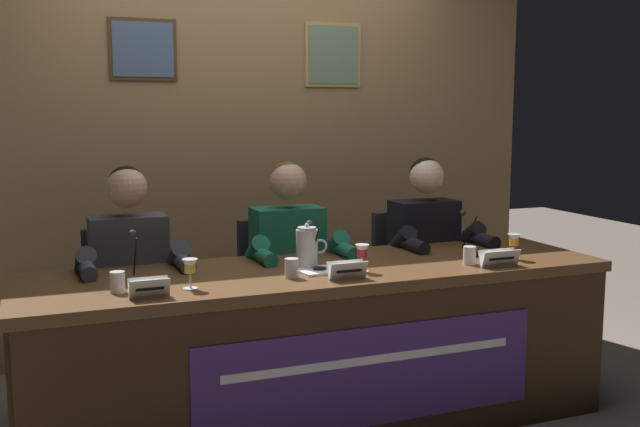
% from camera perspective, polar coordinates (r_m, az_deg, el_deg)
% --- Properties ---
extents(ground_plane, '(12.00, 12.00, 0.00)m').
position_cam_1_polar(ground_plane, '(3.67, 0.00, -15.73)').
color(ground_plane, '#70665B').
extents(wall_back_panelled, '(3.90, 0.14, 2.60)m').
position_cam_1_polar(wall_back_panelled, '(4.62, -6.08, 5.80)').
color(wall_back_panelled, '#937047').
rests_on(wall_back_panelled, ground_plane).
extents(conference_table, '(2.70, 0.78, 0.76)m').
position_cam_1_polar(conference_table, '(3.40, 0.69, -8.56)').
color(conference_table, brown).
rests_on(conference_table, ground_plane).
extents(chair_left, '(0.44, 0.44, 0.89)m').
position_cam_1_polar(chair_left, '(3.87, -14.45, -8.01)').
color(chair_left, black).
rests_on(chair_left, ground_plane).
extents(panelist_left, '(0.51, 0.48, 1.21)m').
position_cam_1_polar(panelist_left, '(3.61, -14.21, -4.63)').
color(panelist_left, black).
rests_on(panelist_left, ground_plane).
extents(nameplate_left, '(0.15, 0.06, 0.08)m').
position_cam_1_polar(nameplate_left, '(2.95, -12.94, -5.57)').
color(nameplate_left, white).
rests_on(nameplate_left, conference_table).
extents(juice_glass_left, '(0.06, 0.06, 0.12)m').
position_cam_1_polar(juice_glass_left, '(3.06, -9.91, -4.14)').
color(juice_glass_left, white).
rests_on(juice_glass_left, conference_table).
extents(water_cup_left, '(0.06, 0.06, 0.08)m').
position_cam_1_polar(water_cup_left, '(3.07, -15.23, -5.17)').
color(water_cup_left, silver).
rests_on(water_cup_left, conference_table).
extents(microphone_left, '(0.06, 0.17, 0.22)m').
position_cam_1_polar(microphone_left, '(3.19, -13.88, -3.95)').
color(microphone_left, black).
rests_on(microphone_left, conference_table).
extents(chair_center, '(0.44, 0.44, 0.89)m').
position_cam_1_polar(chair_center, '(4.04, -3.02, -7.08)').
color(chair_center, black).
rests_on(chair_center, ground_plane).
extents(panelist_center, '(0.51, 0.48, 1.21)m').
position_cam_1_polar(panelist_center, '(3.79, -2.09, -3.78)').
color(panelist_center, black).
rests_on(panelist_center, ground_plane).
extents(nameplate_center, '(0.17, 0.06, 0.08)m').
position_cam_1_polar(nameplate_center, '(3.19, 2.10, -4.35)').
color(nameplate_center, white).
rests_on(nameplate_center, conference_table).
extents(juice_glass_center, '(0.06, 0.06, 0.12)m').
position_cam_1_polar(juice_glass_center, '(3.33, 3.25, -3.02)').
color(juice_glass_center, white).
rests_on(juice_glass_center, conference_table).
extents(water_cup_center, '(0.06, 0.06, 0.08)m').
position_cam_1_polar(water_cup_center, '(3.22, -2.19, -4.28)').
color(water_cup_center, silver).
rests_on(water_cup_center, conference_table).
extents(microphone_center, '(0.06, 0.17, 0.22)m').
position_cam_1_polar(microphone_center, '(3.36, -0.30, -3.12)').
color(microphone_center, black).
rests_on(microphone_center, conference_table).
extents(chair_right, '(0.44, 0.44, 0.89)m').
position_cam_1_polar(chair_right, '(4.35, 7.09, -6.02)').
color(chair_right, black).
rests_on(chair_right, ground_plane).
extents(panelist_right, '(0.51, 0.48, 1.21)m').
position_cam_1_polar(panelist_right, '(4.12, 8.48, -2.90)').
color(panelist_right, black).
rests_on(panelist_right, ground_plane).
extents(nameplate_right, '(0.19, 0.06, 0.08)m').
position_cam_1_polar(nameplate_right, '(3.54, 13.56, -3.33)').
color(nameplate_right, white).
rests_on(nameplate_right, conference_table).
extents(juice_glass_right, '(0.06, 0.06, 0.12)m').
position_cam_1_polar(juice_glass_right, '(3.72, 14.61, -2.10)').
color(juice_glass_right, white).
rests_on(juice_glass_right, conference_table).
extents(water_cup_right, '(0.06, 0.06, 0.08)m').
position_cam_1_polar(water_cup_right, '(3.56, 11.36, -3.23)').
color(water_cup_right, silver).
rests_on(water_cup_right, conference_table).
extents(microphone_right, '(0.06, 0.17, 0.22)m').
position_cam_1_polar(microphone_right, '(3.79, 11.52, -2.00)').
color(microphone_right, black).
rests_on(microphone_right, conference_table).
extents(water_pitcher_central, '(0.15, 0.10, 0.21)m').
position_cam_1_polar(water_pitcher_central, '(3.39, -0.99, -2.67)').
color(water_pitcher_central, silver).
rests_on(water_pitcher_central, conference_table).
extents(document_stack_center, '(0.23, 0.18, 0.01)m').
position_cam_1_polar(document_stack_center, '(3.34, 0.11, -4.37)').
color(document_stack_center, white).
rests_on(document_stack_center, conference_table).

